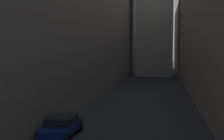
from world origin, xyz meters
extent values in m
plane|color=#232326|center=(0.00, 48.00, 0.00)|extent=(264.00, 264.00, 0.00)
cube|color=slate|center=(-11.12, 50.00, 12.05)|extent=(11.25, 108.00, 24.11)
cube|color=navy|center=(-4.40, 19.70, 0.60)|extent=(1.79, 4.10, 0.56)
cube|color=black|center=(-4.40, 19.86, 1.12)|extent=(1.64, 2.20, 0.49)
cylinder|color=black|center=(-5.29, 21.10, 0.32)|extent=(0.22, 0.64, 0.64)
cylinder|color=black|center=(-3.51, 21.10, 0.32)|extent=(0.22, 0.64, 0.64)
cylinder|color=black|center=(-5.29, 18.31, 0.32)|extent=(0.22, 0.64, 0.64)
cylinder|color=black|center=(-3.51, 18.31, 0.32)|extent=(0.22, 0.64, 0.64)
camera|label=1|loc=(2.24, 2.04, 5.64)|focal=45.91mm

